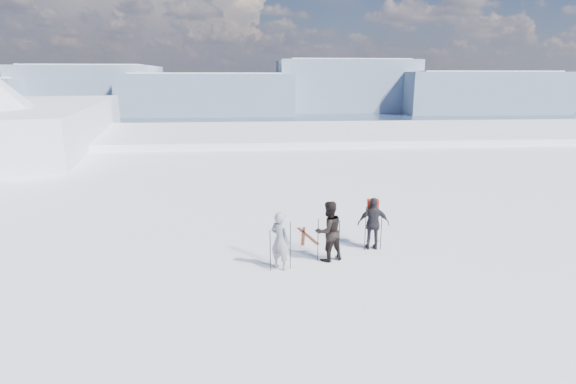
% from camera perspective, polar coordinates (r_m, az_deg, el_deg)
% --- Properties ---
extents(lake_basin, '(820.00, 820.00, 71.62)m').
position_cam_1_polar(lake_basin, '(42.05, 0.09, -1.63)').
color(lake_basin, white).
rests_on(lake_basin, ground).
extents(far_mountain_range, '(770.00, 110.00, 53.00)m').
position_cam_1_polar(far_mountain_range, '(466.38, -1.08, 12.87)').
color(far_mountain_range, slate).
rests_on(far_mountain_range, ground).
extents(skier_grey, '(0.71, 0.68, 1.63)m').
position_cam_1_polar(skier_grey, '(12.22, -0.99, -6.17)').
color(skier_grey, gray).
rests_on(skier_grey, ground).
extents(skier_dark, '(1.04, 0.94, 1.75)m').
position_cam_1_polar(skier_dark, '(12.81, 5.17, -4.97)').
color(skier_dark, black).
rests_on(skier_dark, ground).
extents(skier_pack, '(0.99, 0.51, 1.62)m').
position_cam_1_polar(skier_pack, '(13.84, 10.79, -3.97)').
color(skier_pack, black).
rests_on(skier_pack, ground).
extents(backpack, '(0.37, 0.23, 0.52)m').
position_cam_1_polar(backpack, '(13.78, 10.84, 0.58)').
color(backpack, red).
rests_on(backpack, skier_pack).
extents(ski_poles, '(3.46, 1.30, 1.37)m').
position_cam_1_polar(ski_poles, '(12.91, 5.30, -5.95)').
color(ski_poles, black).
rests_on(ski_poles, ground).
extents(skis_loose, '(0.57, 1.70, 0.03)m').
position_cam_1_polar(skis_loose, '(14.93, 2.26, -5.57)').
color(skis_loose, black).
rests_on(skis_loose, ground).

